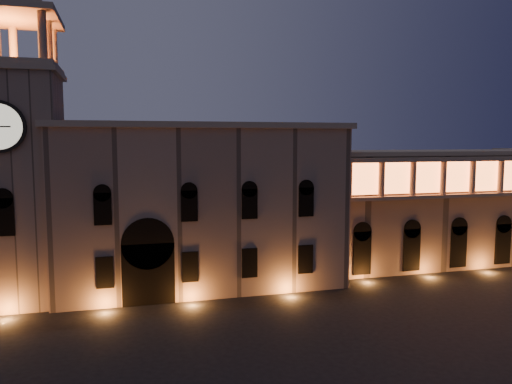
% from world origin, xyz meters
% --- Properties ---
extents(ground, '(160.00, 160.00, 0.00)m').
position_xyz_m(ground, '(0.00, 0.00, 0.00)').
color(ground, black).
rests_on(ground, ground).
extents(government_building, '(30.80, 12.80, 17.60)m').
position_xyz_m(government_building, '(-2.08, 21.93, 8.77)').
color(government_building, '#90735E').
rests_on(government_building, ground).
extents(clock_tower, '(9.80, 9.80, 32.40)m').
position_xyz_m(clock_tower, '(-20.50, 20.98, 12.50)').
color(clock_tower, '#90735E').
rests_on(clock_tower, ground).
extents(colonnade_wing, '(40.60, 11.50, 14.50)m').
position_xyz_m(colonnade_wing, '(32.00, 23.92, 7.33)').
color(colonnade_wing, '#8A6D58').
rests_on(colonnade_wing, ground).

